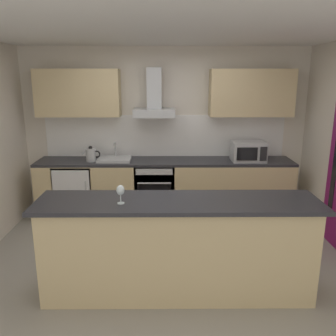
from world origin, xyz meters
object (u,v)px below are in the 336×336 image
at_px(refrigerator, 76,190).
at_px(microwave, 248,151).
at_px(sink, 115,159).
at_px(range_hood, 154,101).
at_px(oven, 155,188).
at_px(wine_glass, 120,191).
at_px(kettle, 91,155).

xyz_separation_m(refrigerator, microwave, (2.65, -0.03, 0.62)).
relative_size(sink, range_hood, 0.69).
distance_m(refrigerator, sink, 0.79).
height_order(oven, refrigerator, oven).
bearing_deg(microwave, wine_glass, -128.16).
height_order(oven, microwave, microwave).
bearing_deg(kettle, refrigerator, 173.35).
xyz_separation_m(kettle, range_hood, (0.96, 0.16, 0.78)).
xyz_separation_m(oven, microwave, (1.42, -0.03, 0.59)).
height_order(refrigerator, microwave, microwave).
bearing_deg(refrigerator, microwave, -0.54).
bearing_deg(refrigerator, kettle, -6.65).
relative_size(microwave, kettle, 1.73).
bearing_deg(microwave, sink, 178.91).
relative_size(oven, sink, 1.60).
bearing_deg(sink, oven, -1.02).
distance_m(range_hood, wine_glass, 2.39).
bearing_deg(wine_glass, kettle, 108.60).
height_order(refrigerator, sink, sink).
relative_size(refrigerator, wine_glass, 4.78).
bearing_deg(sink, wine_glass, -80.42).
distance_m(oven, sink, 0.77).
bearing_deg(sink, kettle, -172.70).
height_order(oven, kettle, kettle).
xyz_separation_m(oven, kettle, (-0.96, -0.03, 0.55)).
distance_m(sink, range_hood, 1.06).
xyz_separation_m(sink, range_hood, (0.61, 0.12, 0.86)).
distance_m(refrigerator, kettle, 0.64).
bearing_deg(range_hood, wine_glass, -96.20).
bearing_deg(oven, refrigerator, -179.87).
bearing_deg(wine_glass, range_hood, 83.80).
relative_size(oven, wine_glass, 4.50).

